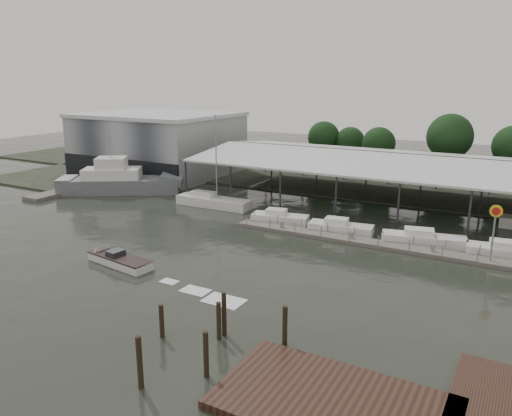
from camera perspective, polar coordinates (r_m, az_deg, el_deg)
The scene contains 18 objects.
ground at distance 50.17m, azimuth -8.38°, elevation -4.52°, with size 200.00×200.00×0.00m, color #272C24.
land_strip_far at distance 86.05m, azimuth 8.94°, elevation 3.61°, with size 140.00×30.00×0.30m.
land_strip_west at distance 97.97m, azimuth -16.28°, elevation 4.54°, with size 20.00×40.00×0.30m.
storage_warehouse at distance 89.04m, azimuth -11.07°, elevation 7.27°, with size 24.50×20.50×10.50m.
covered_boat_shed at distance 67.18m, azimuth 18.54°, elevation 5.16°, with size 58.24×24.00×6.96m.
trawler_dock at distance 80.07m, azimuth -19.37°, elevation 2.23°, with size 3.00×18.00×0.50m.
floating_dock at distance 51.95m, azimuth 11.89°, elevation -3.77°, with size 28.00×2.00×1.40m.
shell_fuel_sign at distance 48.89m, azimuth 25.62°, elevation -1.54°, with size 1.10×0.18×5.55m.
boardwalk_platform at distance 27.69m, azimuth 14.79°, elevation -21.59°, with size 15.00×12.00×0.50m.
grey_trawler at distance 75.82m, azimuth -15.20°, elevation 2.92°, with size 17.63×13.64×8.84m.
white_sailboat at distance 65.51m, azimuth -4.99°, elevation 0.74°, with size 10.37×2.81×12.12m.
speedboat_underway at distance 47.29m, azimuth -15.76°, elevation -5.63°, with size 18.51×4.56×2.00m.
moored_cruiser_0 at distance 57.73m, azimuth 2.71°, elevation -1.17°, with size 6.78×3.36×1.70m.
moored_cruiser_1 at distance 54.80m, azimuth 9.58°, elevation -2.24°, with size 7.09×3.01×1.70m.
moored_cruiser_2 at distance 53.02m, azimuth 18.53°, elevation -3.39°, with size 8.46×3.96×1.70m.
moored_cruiser_3 at distance 52.25m, azimuth 26.97°, elevation -4.52°, with size 7.82×3.11×1.70m.
mooring_pilings at distance 31.50m, azimuth -5.58°, elevation -14.44°, with size 7.70×8.21×3.68m.
horizon_tree_line at distance 86.01m, azimuth 24.61°, elevation 6.45°, with size 68.28×8.85×10.88m.
Camera 1 is at (29.39, -37.23, 16.37)m, focal length 35.00 mm.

